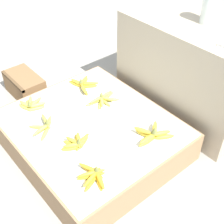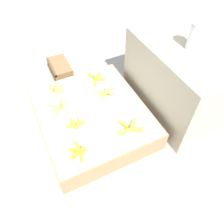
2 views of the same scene
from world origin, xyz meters
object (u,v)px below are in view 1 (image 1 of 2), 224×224
Objects in this scene: banana_bunch_front_left at (32,105)px; banana_bunch_middle_right at (152,134)px; banana_bunch_middle_midleft at (103,100)px; glass_jar at (211,6)px; banana_bunch_middle_left at (83,84)px; banana_bunch_front_midright at (77,143)px; wooden_crate at (25,85)px; banana_bunch_front_right at (94,175)px; banana_bunch_front_midleft at (45,126)px.

banana_bunch_middle_right is at bearing 29.53° from banana_bunch_front_left.
glass_jar reaches higher than banana_bunch_middle_midleft.
banana_bunch_front_midright is at bearing -39.48° from banana_bunch_middle_left.
wooden_crate is 1.58× the size of banana_bunch_front_right.
glass_jar is at bearing 105.97° from banana_bunch_middle_right.
banana_bunch_middle_right reaches higher than banana_bunch_middle_left.
banana_bunch_front_left is at bearing -177.18° from banana_bunch_front_midright.
glass_jar is (0.53, 0.66, 0.59)m from banana_bunch_middle_left.
banana_bunch_front_midright reaches higher than banana_bunch_front_right.
banana_bunch_front_midleft is at bearing -92.32° from banana_bunch_middle_midleft.
banana_bunch_middle_right reaches higher than wooden_crate.
banana_bunch_middle_left is (0.49, 0.26, 0.16)m from wooden_crate.
banana_bunch_front_right is at bearing -79.63° from glass_jar.
banana_bunch_front_right is 0.47m from banana_bunch_middle_right.
banana_bunch_front_midleft is at bearing 179.94° from banana_bunch_front_right.
banana_bunch_front_midright is 0.46m from banana_bunch_middle_midleft.
banana_bunch_middle_left is 1.04× the size of banana_bunch_middle_right.
banana_bunch_front_midleft is 0.46m from banana_bunch_middle_midleft.
banana_bunch_front_left is 0.76m from banana_bunch_front_right.
banana_bunch_front_right is at bearing -15.45° from banana_bunch_front_midright.
banana_bunch_middle_right reaches higher than banana_bunch_front_right.
banana_bunch_front_left reaches higher than banana_bunch_middle_midleft.
banana_bunch_front_left is 0.25m from banana_bunch_front_midleft.
banana_bunch_front_midright reaches higher than banana_bunch_middle_midleft.
wooden_crate is at bearing -138.10° from glass_jar.
banana_bunch_front_midright is (0.50, 0.02, 0.00)m from banana_bunch_front_left.
wooden_crate is 1.55× the size of banana_bunch_middle_right.
banana_bunch_middle_right is (0.50, 0.47, 0.01)m from banana_bunch_front_midleft.
banana_bunch_front_midright is 0.86× the size of banana_bunch_front_right.
banana_bunch_front_midleft is 0.86× the size of banana_bunch_middle_right.
banana_bunch_middle_midleft is (-0.50, 0.46, -0.00)m from banana_bunch_front_right.
glass_jar is (0.56, 1.07, 0.59)m from banana_bunch_front_left.
banana_bunch_front_right reaches higher than banana_bunch_middle_midleft.
banana_bunch_front_midright is 0.81× the size of banana_bunch_middle_left.
banana_bunch_middle_left reaches higher than banana_bunch_middle_midleft.
wooden_crate is at bearing 172.15° from banana_bunch_front_midright.
banana_bunch_front_left is 0.71× the size of banana_bunch_front_right.
banana_bunch_middle_left is at bearing -179.73° from banana_bunch_middle_right.
banana_bunch_front_right reaches higher than wooden_crate.
wooden_crate is 0.99m from banana_bunch_front_midright.
banana_bunch_front_midright is at bearing -121.11° from banana_bunch_middle_right.
glass_jar is (0.05, 1.05, 0.59)m from banana_bunch_front_midright.
banana_bunch_middle_right is at bearing 92.23° from banana_bunch_front_right.
banana_bunch_front_left is 0.51m from banana_bunch_front_midright.
banana_bunch_front_right is at bearing -43.05° from banana_bunch_middle_midleft.
banana_bunch_middle_right is 0.89m from glass_jar.
banana_bunch_middle_midleft is (0.24, -0.00, -0.00)m from banana_bunch_middle_left.
banana_bunch_front_midleft is at bearing -16.02° from wooden_crate.
banana_bunch_front_right is 0.87m from banana_bunch_middle_left.
glass_jar is at bearing 41.90° from wooden_crate.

